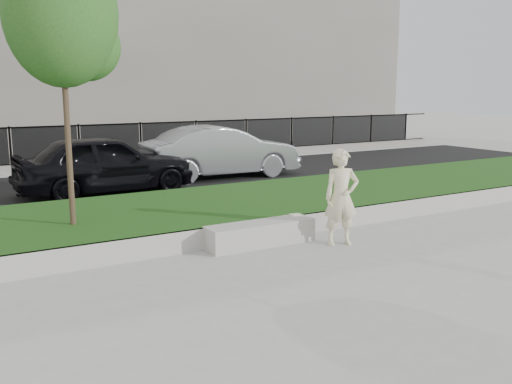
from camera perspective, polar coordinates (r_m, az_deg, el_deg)
ground at (r=9.95m, az=3.27°, el=-6.32°), size 90.00×90.00×0.00m
grass_bank at (r=12.42m, az=-4.46°, el=-1.98°), size 34.00×4.00×0.40m
grass_kerb at (r=10.75m, az=0.18°, el=-3.93°), size 34.00×0.08×0.40m
street at (r=17.48m, az=-12.46°, el=0.84°), size 34.00×7.00×0.04m
far_pavement at (r=21.75m, az=-16.21°, el=2.64°), size 34.00×3.00×0.12m
iron_fence at (r=20.73m, az=-15.58°, el=3.65°), size 32.00×0.30×1.50m
building_facade at (r=28.48m, az=-20.42°, el=14.14°), size 34.00×10.00×10.00m
stone_bench at (r=10.50m, az=0.44°, el=-4.19°), size 2.11×0.53×0.43m
man at (r=10.53m, az=8.53°, el=-0.54°), size 0.75×0.62×1.77m
book at (r=11.04m, az=3.92°, el=-2.27°), size 0.21×0.16×0.02m
young_tree at (r=10.78m, az=-18.57°, el=16.07°), size 2.04×1.95×4.98m
car_dark at (r=15.84m, az=-14.87°, el=2.77°), size 4.75×2.02×1.60m
car_silver at (r=18.05m, az=-3.52°, el=4.04°), size 4.99×1.89×1.62m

